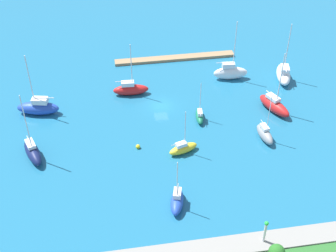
# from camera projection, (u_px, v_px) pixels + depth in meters

# --- Properties ---
(water) EXTENTS (160.00, 160.00, 0.00)m
(water) POSITION_uv_depth(u_px,v_px,m) (161.00, 106.00, 85.81)
(water) COLOR #1E668C
(water) RESTS_ON ground
(pier_dock) EXTENTS (26.10, 2.06, 0.59)m
(pier_dock) POSITION_uv_depth(u_px,v_px,m) (175.00, 58.00, 99.42)
(pier_dock) COLOR #997A56
(pier_dock) RESTS_ON ground
(breakwater) EXTENTS (74.09, 3.10, 1.01)m
(breakwater) POSITION_uv_depth(u_px,v_px,m) (199.00, 252.00, 59.24)
(breakwater) COLOR gray
(breakwater) RESTS_ON ground
(harbor_beacon) EXTENTS (0.56, 0.56, 3.73)m
(harbor_beacon) POSITION_uv_depth(u_px,v_px,m) (265.00, 230.00, 58.68)
(harbor_beacon) COLOR silver
(harbor_beacon) RESTS_ON breakwater
(park_tree_midwest) EXTENTS (2.06, 2.06, 3.74)m
(park_tree_midwest) POSITION_uv_depth(u_px,v_px,m) (277.00, 252.00, 55.56)
(park_tree_midwest) COLOR brown
(park_tree_midwest) RESTS_ON shoreline_park
(sailboat_red_off_beacon) EXTENTS (6.89, 2.38, 10.76)m
(sailboat_red_off_beacon) POSITION_uv_depth(u_px,v_px,m) (131.00, 89.00, 88.14)
(sailboat_red_off_beacon) COLOR red
(sailboat_red_off_beacon) RESTS_ON water
(sailboat_blue_by_breakwater) EXTENTS (8.08, 4.20, 12.03)m
(sailboat_blue_by_breakwater) POSITION_uv_depth(u_px,v_px,m) (38.00, 107.00, 83.11)
(sailboat_blue_by_breakwater) COLOR #2347B2
(sailboat_blue_by_breakwater) RESTS_ON water
(sailboat_white_center_basin) EXTENTS (7.04, 2.59, 12.55)m
(sailboat_white_center_basin) POSITION_uv_depth(u_px,v_px,m) (230.00, 72.00, 92.42)
(sailboat_white_center_basin) COLOR white
(sailboat_white_center_basin) RESTS_ON water
(sailboat_gray_east_end) EXTENTS (2.30, 5.37, 9.08)m
(sailboat_gray_east_end) POSITION_uv_depth(u_px,v_px,m) (265.00, 134.00, 77.47)
(sailboat_gray_east_end) COLOR gray
(sailboat_gray_east_end) RESTS_ON water
(sailboat_yellow_far_north) EXTENTS (5.33, 3.18, 8.16)m
(sailboat_yellow_far_north) POSITION_uv_depth(u_px,v_px,m) (183.00, 148.00, 74.86)
(sailboat_yellow_far_north) COLOR yellow
(sailboat_yellow_far_north) RESTS_ON water
(sailboat_navy_near_pier) EXTENTS (4.25, 7.16, 12.31)m
(sailboat_navy_near_pier) POSITION_uv_depth(u_px,v_px,m) (33.00, 151.00, 73.75)
(sailboat_navy_near_pier) COLOR #141E4C
(sailboat_navy_near_pier) RESTS_ON water
(sailboat_green_inner_mooring) EXTENTS (2.00, 4.87, 7.58)m
(sailboat_green_inner_mooring) POSITION_uv_depth(u_px,v_px,m) (200.00, 115.00, 82.01)
(sailboat_green_inner_mooring) COLOR #19724C
(sailboat_green_inner_mooring) RESTS_ON water
(sailboat_red_outer_mooring) EXTENTS (5.00, 7.78, 12.11)m
(sailboat_red_outer_mooring) POSITION_uv_depth(u_px,v_px,m) (274.00, 105.00, 83.81)
(sailboat_red_outer_mooring) COLOR red
(sailboat_red_outer_mooring) RESTS_ON water
(sailboat_blue_lone_north) EXTENTS (3.13, 5.46, 8.72)m
(sailboat_blue_lone_north) POSITION_uv_depth(u_px,v_px,m) (177.00, 201.00, 65.55)
(sailboat_blue_lone_north) COLOR #2347B2
(sailboat_blue_lone_north) RESTS_ON water
(sailboat_white_west_end) EXTENTS (4.41, 7.87, 12.04)m
(sailboat_white_west_end) POSITION_uv_depth(u_px,v_px,m) (283.00, 74.00, 92.22)
(sailboat_white_west_end) COLOR white
(sailboat_white_west_end) RESTS_ON water
(mooring_buoy_yellow) EXTENTS (0.72, 0.72, 0.72)m
(mooring_buoy_yellow) POSITION_uv_depth(u_px,v_px,m) (138.00, 146.00, 75.99)
(mooring_buoy_yellow) COLOR yellow
(mooring_buoy_yellow) RESTS_ON water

